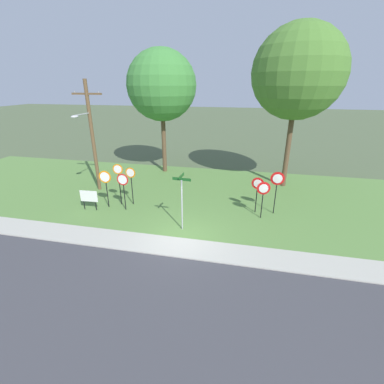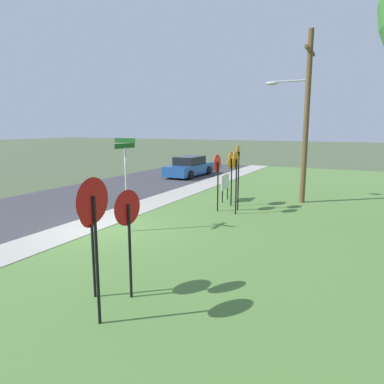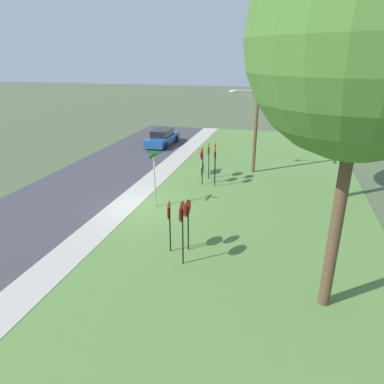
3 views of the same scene
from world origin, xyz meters
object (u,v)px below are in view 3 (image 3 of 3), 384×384
object	(u,v)px
street_name_post	(154,174)
oak_tree_right	(367,39)
yield_sign_near_left	(169,215)
notice_board	(203,162)
stop_sign_far_left	(215,158)
yield_sign_far_left	(187,213)
stop_sign_near_left	(202,158)
yield_sign_near_right	(182,218)
parked_hatchback_near	(162,138)
oak_tree_left	(361,65)
stop_sign_near_right	(209,153)
stop_sign_far_center	(215,153)
utility_pole	(255,112)

from	to	relation	value
street_name_post	oak_tree_right	xyz separation A→B (m)	(5.89, 8.02, 6.04)
yield_sign_near_left	notice_board	size ratio (longest dim) A/B	1.77
stop_sign_far_left	street_name_post	xyz separation A→B (m)	(3.86, -2.38, 0.05)
stop_sign_far_left	notice_board	size ratio (longest dim) A/B	1.97
notice_board	yield_sign_far_left	bearing A→B (deg)	6.77
stop_sign_near_left	yield_sign_near_right	distance (m)	8.98
notice_board	parked_hatchback_near	size ratio (longest dim) A/B	0.27
stop_sign_far_left	yield_sign_near_right	size ratio (longest dim) A/B	0.95
stop_sign_far_left	oak_tree_left	bearing A→B (deg)	92.14
stop_sign_near_right	stop_sign_far_center	world-z (taller)	stop_sign_far_center
yield_sign_near_left	yield_sign_near_right	world-z (taller)	yield_sign_near_right
oak_tree_right	parked_hatchback_near	distance (m)	24.00
yield_sign_near_left	street_name_post	bearing A→B (deg)	-160.93
stop_sign_near_right	yield_sign_near_left	xyz separation A→B (m)	(9.33, 0.49, -0.10)
notice_board	oak_tree_left	xyz separation A→B (m)	(2.09, 8.51, 6.22)
oak_tree_right	street_name_post	bearing A→B (deg)	-126.29
stop_sign_near_right	oak_tree_right	xyz separation A→B (m)	(11.10, 6.34, 6.12)
stop_sign_far_center	street_name_post	world-z (taller)	street_name_post
street_name_post	oak_tree_left	size ratio (longest dim) A/B	0.31
stop_sign_far_center	yield_sign_far_left	size ratio (longest dim) A/B	1.21
street_name_post	yield_sign_near_left	bearing A→B (deg)	31.37
yield_sign_near_right	oak_tree_right	distance (m)	7.86
stop_sign_far_center	utility_pole	world-z (taller)	utility_pole
utility_pole	yield_sign_far_left	bearing A→B (deg)	-7.05
utility_pole	oak_tree_right	distance (m)	14.30
yield_sign_near_right	notice_board	size ratio (longest dim) A/B	2.08
yield_sign_near_right	street_name_post	xyz separation A→B (m)	(-4.88, -2.94, -0.14)
utility_pole	stop_sign_near_left	bearing A→B (deg)	-38.42
utility_pole	notice_board	world-z (taller)	utility_pole
utility_pole	stop_sign_far_left	bearing A→B (deg)	-27.79
stop_sign_near_left	utility_pole	distance (m)	4.94
yield_sign_near_left	parked_hatchback_near	xyz separation A→B (m)	(-17.45, -6.56, -1.04)
yield_sign_far_left	oak_tree_left	world-z (taller)	oak_tree_left
oak_tree_right	stop_sign_near_right	bearing A→B (deg)	-150.26
yield_sign_near_right	yield_sign_far_left	distance (m)	1.12
stop_sign_far_left	utility_pole	distance (m)	4.60
yield_sign_near_right	utility_pole	world-z (taller)	utility_pole
yield_sign_near_left	utility_pole	world-z (taller)	utility_pole
stop_sign_far_center	yield_sign_far_left	distance (m)	8.43
yield_sign_near_right	stop_sign_far_left	bearing A→B (deg)	-176.93
stop_sign_near_right	parked_hatchback_near	distance (m)	10.20
utility_pole	notice_board	distance (m)	4.70
yield_sign_near_left	notice_board	distance (m)	10.31
notice_board	oak_tree_left	bearing A→B (deg)	72.92
stop_sign_far_center	street_name_post	size ratio (longest dim) A/B	0.88
stop_sign_near_left	notice_board	size ratio (longest dim) A/B	1.86
oak_tree_right	notice_board	bearing A→B (deg)	-149.96
stop_sign_far_left	yield_sign_near_left	world-z (taller)	stop_sign_far_left
stop_sign_far_center	notice_board	xyz separation A→B (m)	(-1.51, -1.12, -1.08)
notice_board	stop_sign_near_right	bearing A→B (deg)	30.39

